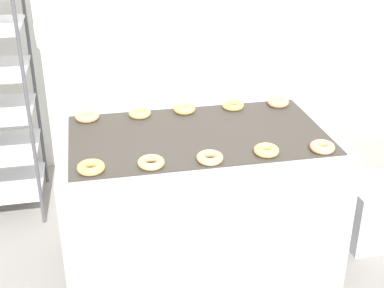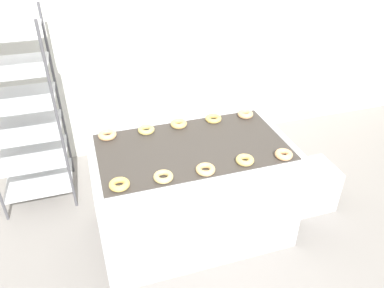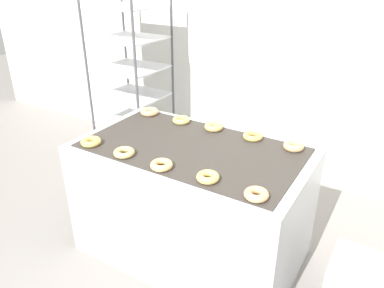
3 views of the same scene
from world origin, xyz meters
The scene contains 14 objects.
wall_back centered at (0.00, 2.12, 1.40)m, with size 8.00×0.05×2.80m.
fryer_machine centered at (0.00, 0.68, 0.42)m, with size 1.48×0.87×0.84m.
baking_rack_cart centered at (-1.22, 1.56, 0.85)m, with size 0.61×0.58×1.68m.
glaze_bin centered at (1.12, 0.67, 0.20)m, with size 0.36×0.35×0.40m.
donut_near_leftmost centered at (-0.57, 0.38, 0.86)m, with size 0.13×0.13×0.04m, color #E0B75A.
donut_near_left centered at (-0.29, 0.37, 0.86)m, with size 0.13×0.13×0.04m, color #D3B86F.
donut_near_center centered at (-0.01, 0.36, 0.86)m, with size 0.13×0.13×0.04m, color #E5B56F.
donut_near_right centered at (0.28, 0.38, 0.86)m, with size 0.13×0.13×0.04m, color #E2BF64.
donut_near_rightmost centered at (0.57, 0.36, 0.86)m, with size 0.13×0.13×0.04m, color #E9AA70.
donut_far_leftmost centered at (-0.57, 1.00, 0.86)m, with size 0.14×0.14×0.04m, color #E7AE71.
donut_far_left centered at (-0.28, 0.99, 0.86)m, with size 0.13×0.13×0.04m, color #D4BF64.
donut_far_center centered at (-0.01, 1.00, 0.86)m, with size 0.13×0.13×0.04m, color #DBB061.
donut_far_right centered at (0.28, 1.00, 0.86)m, with size 0.13×0.13×0.04m, color #DBB45A.
donut_far_rightmost centered at (0.56, 0.99, 0.86)m, with size 0.13×0.13×0.04m, color tan.
Camera 2 is at (-0.69, -1.50, 2.33)m, focal length 35.00 mm.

